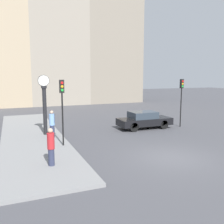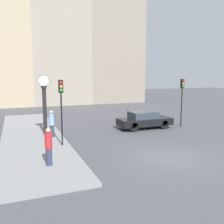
# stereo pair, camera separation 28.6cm
# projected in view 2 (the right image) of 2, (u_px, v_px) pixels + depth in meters

# --- Properties ---
(ground_plane) EXTENTS (120.00, 120.00, 0.00)m
(ground_plane) POSITION_uv_depth(u_px,v_px,m) (170.00, 158.00, 13.12)
(ground_plane) COLOR #47474C
(sidewalk_corner) EXTENTS (3.99, 19.15, 0.14)m
(sidewalk_corner) POSITION_uv_depth(u_px,v_px,m) (32.00, 135.00, 17.75)
(sidewalk_corner) COLOR gray
(sidewalk_corner) RESTS_ON ground_plane
(building_row) EXTENTS (24.28, 5.00, 16.06)m
(building_row) POSITION_uv_depth(u_px,v_px,m) (66.00, 51.00, 37.08)
(building_row) COLOR tan
(building_row) RESTS_ON ground_plane
(sedan_car) EXTENTS (4.39, 1.76, 1.40)m
(sedan_car) POSITION_uv_depth(u_px,v_px,m) (144.00, 120.00, 20.24)
(sedan_car) COLOR black
(sedan_car) RESTS_ON ground_plane
(traffic_light_near) EXTENTS (0.26, 0.24, 3.90)m
(traffic_light_near) POSITION_uv_depth(u_px,v_px,m) (61.00, 99.00, 14.58)
(traffic_light_near) COLOR black
(traffic_light_near) RESTS_ON sidewalk_corner
(traffic_light_far) EXTENTS (0.26, 0.24, 4.00)m
(traffic_light_far) POSITION_uv_depth(u_px,v_px,m) (182.00, 93.00, 20.62)
(traffic_light_far) COLOR black
(traffic_light_far) RESTS_ON ground_plane
(street_clock) EXTENTS (0.78, 0.35, 4.18)m
(street_clock) POSITION_uv_depth(u_px,v_px,m) (45.00, 105.00, 17.48)
(street_clock) COLOR black
(street_clock) RESTS_ON sidewalk_corner
(pedestrian_blue_stripe) EXTENTS (0.37, 0.37, 1.82)m
(pedestrian_blue_stripe) POSITION_uv_depth(u_px,v_px,m) (52.00, 124.00, 16.85)
(pedestrian_blue_stripe) COLOR #2D334C
(pedestrian_blue_stripe) RESTS_ON sidewalk_corner
(pedestrian_red_top) EXTENTS (0.34, 0.34, 1.77)m
(pedestrian_red_top) POSITION_uv_depth(u_px,v_px,m) (49.00, 147.00, 11.52)
(pedestrian_red_top) COLOR #2D334C
(pedestrian_red_top) RESTS_ON sidewalk_corner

